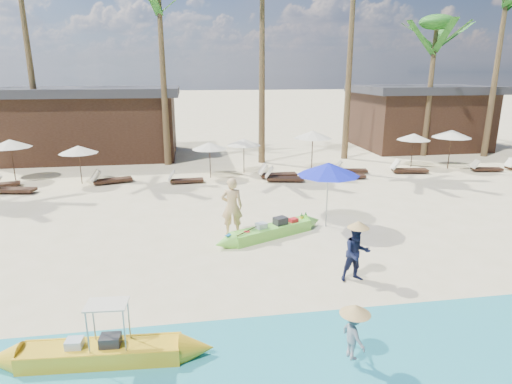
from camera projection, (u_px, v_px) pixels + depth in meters
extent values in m
plane|color=beige|center=(271.00, 266.00, 11.91)|extent=(240.00, 240.00, 0.00)
cube|color=#74D942|center=(271.00, 231.00, 13.98)|extent=(2.90, 1.77, 0.35)
cube|color=white|center=(271.00, 231.00, 13.98)|extent=(2.46, 1.45, 0.16)
cube|color=#262628|center=(280.00, 222.00, 14.11)|extent=(0.51, 0.47, 0.32)
cube|color=silver|center=(261.00, 227.00, 13.76)|extent=(0.41, 0.39, 0.26)
cube|color=red|center=(293.00, 221.00, 14.36)|extent=(0.35, 0.32, 0.20)
cylinder|color=red|center=(247.00, 233.00, 13.49)|extent=(0.20, 0.20, 0.08)
cylinder|color=#262628|center=(242.00, 235.00, 13.30)|extent=(0.18, 0.18, 0.07)
sphere|color=tan|center=(234.00, 235.00, 13.17)|extent=(0.17, 0.17, 0.17)
cylinder|color=gold|center=(302.00, 218.00, 14.71)|extent=(0.13, 0.13, 0.17)
cylinder|color=gold|center=(306.00, 217.00, 14.81)|extent=(0.13, 0.13, 0.17)
cube|color=gold|center=(102.00, 354.00, 7.92)|extent=(2.94, 0.79, 0.35)
cube|color=white|center=(101.00, 353.00, 7.91)|extent=(2.52, 0.60, 0.16)
cube|color=#262628|center=(111.00, 342.00, 7.87)|extent=(0.39, 0.32, 0.28)
cube|color=silver|center=(75.00, 345.00, 7.82)|extent=(0.31, 0.28, 0.24)
cube|color=beige|center=(106.00, 304.00, 7.66)|extent=(0.76, 0.55, 0.03)
imported|color=tan|center=(232.00, 206.00, 13.97)|extent=(0.76, 0.55, 1.94)
imported|color=#131835|center=(357.00, 253.00, 10.89)|extent=(0.75, 0.59, 1.51)
imported|color=gray|center=(354.00, 334.00, 7.68)|extent=(0.49, 0.69, 0.96)
cylinder|color=#99999E|center=(327.00, 196.00, 14.66)|extent=(0.05, 0.05, 2.21)
cone|color=#1622CF|center=(328.00, 169.00, 14.40)|extent=(2.11, 2.11, 0.43)
cylinder|color=#342015|center=(13.00, 161.00, 21.07)|extent=(0.05, 0.05, 1.99)
cone|color=beige|center=(10.00, 143.00, 20.84)|extent=(1.99, 1.99, 0.40)
cube|color=#342015|center=(0.00, 185.00, 19.92)|extent=(1.72, 1.01, 0.12)
cube|color=#342015|center=(14.00, 190.00, 18.98)|extent=(1.90, 0.91, 0.13)
cylinder|color=#342015|center=(80.00, 166.00, 20.39)|extent=(0.05, 0.05, 1.81)
cone|color=beige|center=(78.00, 149.00, 20.18)|extent=(1.81, 1.81, 0.36)
cube|color=#342015|center=(113.00, 180.00, 20.68)|extent=(1.90, 1.08, 0.13)
cube|color=beige|center=(95.00, 175.00, 20.25)|extent=(0.56, 0.68, 0.53)
cube|color=#342015|center=(113.00, 180.00, 20.70)|extent=(1.64, 0.81, 0.11)
cube|color=beige|center=(97.00, 176.00, 20.40)|extent=(0.45, 0.57, 0.46)
cylinder|color=#342015|center=(210.00, 161.00, 21.58)|extent=(0.04, 0.04, 1.78)
cone|color=beige|center=(210.00, 146.00, 21.38)|extent=(1.78, 1.78, 0.36)
cube|color=#342015|center=(187.00, 180.00, 20.72)|extent=(1.62, 0.60, 0.11)
cube|color=beige|center=(172.00, 175.00, 20.50)|extent=(0.38, 0.53, 0.47)
cylinder|color=#342015|center=(244.00, 156.00, 22.61)|extent=(0.04, 0.04, 1.79)
cone|color=beige|center=(244.00, 142.00, 22.41)|extent=(1.79, 1.79, 0.36)
cube|color=#342015|center=(279.00, 175.00, 21.76)|extent=(1.85, 0.61, 0.13)
cube|color=beige|center=(263.00, 169.00, 21.54)|extent=(0.42, 0.60, 0.54)
cube|color=#342015|center=(285.00, 179.00, 20.99)|extent=(1.87, 0.91, 0.13)
cube|color=beige|center=(269.00, 172.00, 20.92)|extent=(0.51, 0.65, 0.52)
cylinder|color=#342015|center=(312.00, 151.00, 23.32)|extent=(0.05, 0.05, 2.11)
cone|color=beige|center=(313.00, 134.00, 23.07)|extent=(2.11, 2.11, 0.42)
cube|color=#342015|center=(348.00, 176.00, 21.53)|extent=(1.73, 0.57, 0.12)
cube|color=beige|center=(334.00, 171.00, 21.33)|extent=(0.39, 0.56, 0.50)
cube|color=#342015|center=(352.00, 170.00, 22.79)|extent=(1.70, 0.80, 0.12)
cube|color=beige|center=(338.00, 165.00, 22.72)|extent=(0.45, 0.58, 0.48)
cylinder|color=#342015|center=(412.00, 151.00, 24.12)|extent=(0.05, 0.05, 1.84)
cone|color=beige|center=(414.00, 137.00, 23.90)|extent=(1.84, 1.84, 0.37)
cube|color=#342015|center=(410.00, 170.00, 22.77)|extent=(1.90, 0.90, 0.13)
cube|color=beige|center=(395.00, 164.00, 22.70)|extent=(0.51, 0.65, 0.53)
cylinder|color=#342015|center=(450.00, 150.00, 23.62)|extent=(0.05, 0.05, 2.10)
cone|color=beige|center=(452.00, 134.00, 23.37)|extent=(2.10, 2.10, 0.42)
cube|color=#342015|center=(487.00, 169.00, 23.16)|extent=(1.64, 0.73, 0.11)
cube|color=beige|center=(475.00, 164.00, 23.07)|extent=(0.42, 0.56, 0.46)
cube|color=beige|center=(510.00, 163.00, 23.34)|extent=(0.39, 0.55, 0.48)
cone|color=brown|center=(30.00, 67.00, 23.18)|extent=(0.40, 0.40, 10.89)
cone|color=brown|center=(163.00, 75.00, 23.61)|extent=(0.40, 0.40, 10.08)
cone|color=brown|center=(262.00, 64.00, 24.03)|extent=(0.40, 0.40, 11.26)
cone|color=brown|center=(350.00, 48.00, 24.93)|extent=(0.40, 0.40, 13.16)
cone|color=brown|center=(430.00, 91.00, 26.57)|extent=(0.40, 0.40, 8.07)
ellipsoid|color=#1F681A|center=(437.00, 22.00, 25.47)|extent=(2.08, 2.08, 0.88)
cone|color=brown|center=(496.00, 70.00, 25.99)|extent=(0.40, 0.40, 10.64)
cube|color=#342015|center=(93.00, 127.00, 26.82)|extent=(10.00, 6.00, 3.80)
cube|color=#2D2D33|center=(90.00, 92.00, 26.24)|extent=(10.80, 6.60, 0.50)
cube|color=#342015|center=(419.00, 121.00, 30.15)|extent=(8.00, 6.00, 3.80)
cube|color=#2D2D33|center=(422.00, 89.00, 29.57)|extent=(8.80, 6.60, 0.50)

